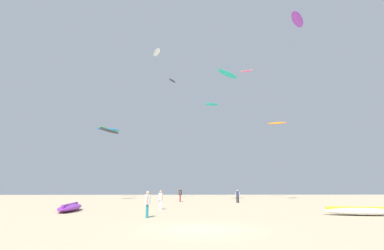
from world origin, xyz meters
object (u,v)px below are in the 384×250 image
(kite_grounded_near, at_px, (361,211))
(kite_aloft_4, at_px, (247,71))
(person_foreground, at_px, (147,202))
(person_midground, at_px, (180,194))
(kite_aloft_7, at_px, (297,20))
(person_right, at_px, (161,198))
(kite_grounded_mid, at_px, (70,207))
(kite_aloft_2, at_px, (172,81))
(kite_aloft_6, at_px, (277,123))
(kite_aloft_1, at_px, (212,104))
(kite_aloft_3, at_px, (109,131))
(kite_aloft_5, at_px, (108,129))
(kite_aloft_0, at_px, (228,74))
(person_left, at_px, (238,195))
(kite_aloft_8, at_px, (157,52))

(kite_grounded_near, relative_size, kite_aloft_4, 2.30)
(person_foreground, bearing_deg, kite_grounded_near, 1.84)
(person_midground, bearing_deg, person_foreground, -92.69)
(person_foreground, bearing_deg, kite_aloft_7, 38.13)
(person_right, bearing_deg, kite_grounded_mid, 148.00)
(kite_grounded_near, bearing_deg, kite_aloft_2, 114.46)
(kite_aloft_6, bearing_deg, kite_aloft_1, 170.90)
(kite_aloft_3, bearing_deg, kite_grounded_mid, -83.20)
(person_right, relative_size, kite_aloft_5, 0.37)
(kite_aloft_0, bearing_deg, person_left, -75.64)
(person_midground, relative_size, kite_aloft_2, 0.73)
(person_left, relative_size, kite_aloft_5, 0.35)
(kite_aloft_2, relative_size, kite_aloft_6, 0.63)
(kite_aloft_5, bearing_deg, kite_aloft_0, -39.33)
(person_right, height_order, kite_aloft_5, kite_aloft_5)
(person_left, xyz_separation_m, kite_aloft_1, (-1.17, 18.79, 17.28))
(kite_aloft_0, relative_size, kite_aloft_4, 1.80)
(kite_grounded_mid, distance_m, kite_aloft_3, 21.40)
(kite_grounded_mid, bearing_deg, kite_aloft_3, 96.80)
(person_left, bearing_deg, kite_grounded_mid, 133.61)
(kite_grounded_mid, height_order, kite_aloft_6, kite_aloft_6)
(kite_grounded_near, xyz_separation_m, kite_aloft_0, (-5.87, 18.16, 17.38))
(kite_aloft_0, bearing_deg, kite_aloft_5, 140.67)
(person_right, distance_m, kite_aloft_5, 34.71)
(person_right, distance_m, kite_aloft_8, 25.91)
(kite_aloft_8, bearing_deg, kite_aloft_1, 56.26)
(kite_aloft_5, bearing_deg, kite_aloft_3, -74.27)
(kite_aloft_0, relative_size, kite_aloft_6, 1.05)
(kite_grounded_near, bearing_deg, kite_aloft_8, 128.68)
(person_foreground, height_order, kite_aloft_0, kite_aloft_0)
(kite_aloft_5, distance_m, kite_aloft_8, 20.48)
(person_foreground, relative_size, person_midground, 0.97)
(kite_grounded_near, relative_size, kite_grounded_mid, 0.96)
(person_left, relative_size, kite_aloft_7, 0.37)
(kite_aloft_6, bearing_deg, kite_aloft_0, -128.00)
(person_right, relative_size, kite_aloft_3, 0.36)
(kite_aloft_0, bearing_deg, kite_aloft_3, 164.70)
(kite_aloft_3, bearing_deg, kite_aloft_6, 19.13)
(person_foreground, relative_size, kite_aloft_5, 0.37)
(kite_grounded_near, distance_m, kite_aloft_5, 46.31)
(person_left, xyz_separation_m, kite_aloft_2, (-8.99, 15.32, 20.89))
(person_foreground, relative_size, kite_grounded_near, 0.33)
(kite_grounded_near, bearing_deg, kite_aloft_0, 107.92)
(person_left, distance_m, kite_aloft_2, 27.42)
(kite_aloft_0, distance_m, kite_aloft_5, 27.68)
(kite_aloft_1, relative_size, kite_aloft_6, 0.79)
(kite_aloft_2, xyz_separation_m, kite_aloft_5, (-12.58, 3.81, -8.85))
(kite_aloft_4, bearing_deg, kite_aloft_6, 49.78)
(kite_aloft_2, relative_size, kite_aloft_8, 0.87)
(kite_grounded_near, distance_m, kite_aloft_7, 27.29)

